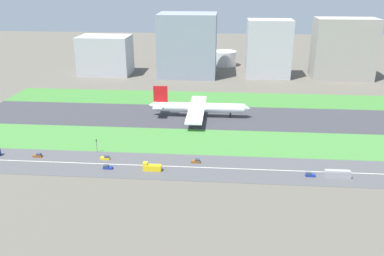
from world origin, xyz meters
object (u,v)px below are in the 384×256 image
(airliner, at_px, (197,107))
(car_1, at_px, (106,158))
(car_3, at_px, (196,161))
(fuel_tank_centre, at_px, (257,58))
(hangar_building, at_px, (188,45))
(office_tower, at_px, (269,49))
(car_0, at_px, (38,155))
(car_4, at_px, (310,175))
(truck_1, at_px, (152,167))
(cargo_warehouse, at_px, (343,49))
(fuel_tank_west, at_px, (225,58))
(bus_0, at_px, (338,174))
(traffic_light, at_px, (97,145))
(car_2, at_px, (107,167))
(terminal_building, at_px, (105,55))

(airliner, relative_size, car_1, 14.77)
(car_3, xyz_separation_m, fuel_tank_centre, (43.87, 227.00, 6.93))
(hangar_building, distance_m, office_tower, 71.01)
(car_0, distance_m, car_4, 131.63)
(car_0, relative_size, car_1, 1.00)
(car_3, distance_m, car_1, 44.68)
(car_0, bearing_deg, car_4, -4.36)
(truck_1, relative_size, hangar_building, 0.15)
(car_4, relative_size, cargo_warehouse, 0.09)
(car_3, height_order, fuel_tank_centre, fuel_tank_centre)
(cargo_warehouse, distance_m, fuel_tank_west, 112.44)
(truck_1, bearing_deg, airliner, -101.31)
(airliner, distance_m, hangar_building, 117.10)
(car_1, bearing_deg, office_tower, 62.51)
(car_0, relative_size, car_4, 1.00)
(car_1, xyz_separation_m, fuel_tank_centre, (88.55, 227.00, 6.93))
(airliner, bearing_deg, car_4, -54.11)
(airliner, xyz_separation_m, car_4, (56.43, -78.00, -5.31))
(car_1, height_order, office_tower, office_tower)
(fuel_tank_west, bearing_deg, car_0, -111.94)
(bus_0, relative_size, traffic_light, 1.61)
(fuel_tank_centre, bearing_deg, car_0, -118.46)
(bus_0, xyz_separation_m, office_tower, (-14.16, 192.00, 23.10))
(car_4, relative_size, car_1, 1.00)
(cargo_warehouse, height_order, fuel_tank_west, cargo_warehouse)
(airliner, bearing_deg, car_2, -115.12)
(truck_1, relative_size, car_3, 1.91)
(car_4, distance_m, office_tower, 193.50)
(terminal_building, bearing_deg, bus_0, -50.18)
(fuel_tank_west, distance_m, fuel_tank_centre, 31.61)
(airliner, height_order, bus_0, airliner)
(office_tower, bearing_deg, car_0, -125.37)
(car_3, bearing_deg, cargo_warehouse, 58.02)
(office_tower, bearing_deg, truck_1, -110.03)
(car_2, distance_m, hangar_building, 194.83)
(bus_0, height_order, fuel_tank_centre, fuel_tank_centre)
(airliner, xyz_separation_m, car_0, (-74.82, -68.00, -5.31))
(car_0, height_order, car_1, same)
(bus_0, bearing_deg, airliner, -48.69)
(traffic_light, xyz_separation_m, office_tower, (101.41, 174.01, 20.63))
(truck_1, xyz_separation_m, car_3, (19.97, 10.00, -0.75))
(car_3, xyz_separation_m, fuel_tank_west, (12.27, 227.00, 6.30))
(car_2, relative_size, truck_1, 0.52)
(cargo_warehouse, xyz_separation_m, fuel_tank_west, (-101.36, 45.00, -18.54))
(car_3, bearing_deg, office_tower, 74.63)
(car_1, relative_size, cargo_warehouse, 0.09)
(truck_1, xyz_separation_m, car_4, (72.03, 0.00, -0.75))
(truck_1, bearing_deg, car_3, -153.40)
(truck_1, distance_m, fuel_tank_centre, 245.52)
(hangar_building, xyz_separation_m, cargo_warehouse, (134.57, 0.00, -1.51))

